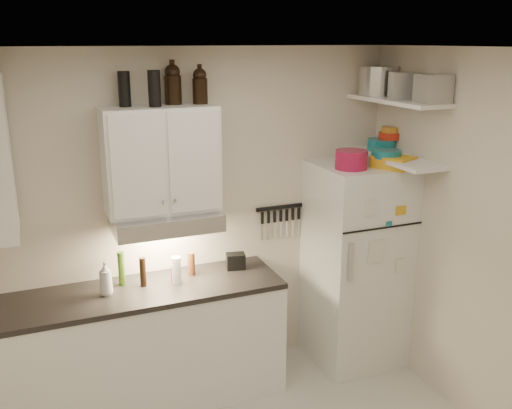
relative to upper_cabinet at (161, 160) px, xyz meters
name	(u,v)px	position (x,y,z in m)	size (l,w,h in m)	color
ceiling	(279,46)	(0.30, -1.33, 0.78)	(3.20, 3.00, 0.02)	silver
back_wall	(197,218)	(0.30, 0.18, -0.53)	(3.20, 0.02, 2.60)	beige
right_wall	(503,255)	(1.91, -1.33, -0.53)	(0.02, 3.00, 2.60)	beige
base_cabinet	(141,350)	(-0.25, -0.14, -1.39)	(2.10, 0.60, 0.88)	white
countertop	(137,293)	(-0.25, -0.14, -0.93)	(2.10, 0.62, 0.04)	black
upper_cabinet	(161,160)	(0.00, 0.00, 0.00)	(0.80, 0.33, 0.75)	white
range_hood	(166,221)	(0.00, -0.06, -0.44)	(0.76, 0.46, 0.12)	silver
fridge	(356,265)	(1.55, -0.18, -0.98)	(0.70, 0.68, 1.70)	white
shelf_hi	(397,101)	(1.75, -0.31, 0.38)	(0.30, 0.95, 0.03)	white
shelf_lo	(393,158)	(1.75, -0.31, -0.07)	(0.30, 0.95, 0.03)	white
knife_strip	(280,207)	(1.00, 0.15, -0.51)	(0.42, 0.02, 0.03)	black
dutch_oven	(351,160)	(1.39, -0.28, -0.05)	(0.25, 0.25, 0.14)	maroon
book_stack	(394,162)	(1.70, -0.38, -0.08)	(0.22, 0.28, 0.09)	gold
spice_jar	(369,160)	(1.57, -0.25, -0.08)	(0.05, 0.05, 0.09)	silver
stock_pot	(378,81)	(1.78, -0.01, 0.50)	(0.32, 0.32, 0.23)	silver
tin_a	(404,85)	(1.78, -0.33, 0.49)	(0.20, 0.18, 0.20)	#AAAAAD
tin_b	(433,89)	(1.79, -0.66, 0.49)	(0.20, 0.20, 0.20)	#AAAAAD
bowl_teal	(381,145)	(1.81, -0.06, 0.00)	(0.23, 0.23, 0.09)	#16707C
bowl_orange	(390,136)	(1.87, -0.08, 0.07)	(0.18, 0.18, 0.05)	red
bowl_yellow	(390,130)	(1.87, -0.08, 0.12)	(0.14, 0.14, 0.05)	#C17B22
plates	(386,154)	(1.67, -0.32, -0.02)	(0.23, 0.23, 0.06)	#16707C
growler_a	(173,84)	(0.13, 0.08, 0.52)	(0.12, 0.12, 0.29)	black
growler_b	(200,86)	(0.31, 0.04, 0.50)	(0.11, 0.11, 0.26)	black
thermos_a	(154,89)	(-0.03, -0.03, 0.50)	(0.09, 0.09, 0.25)	black
thermos_b	(124,89)	(-0.22, 0.06, 0.49)	(0.08, 0.08, 0.24)	black
soap_bottle	(105,276)	(-0.46, -0.13, -0.77)	(0.11, 0.11, 0.28)	white
pepper_mill	(191,264)	(0.19, -0.02, -0.82)	(0.06, 0.06, 0.18)	brown
oil_bottle	(121,269)	(-0.33, -0.01, -0.78)	(0.05, 0.05, 0.25)	#3B5D17
vinegar_bottle	(143,272)	(-0.19, -0.08, -0.80)	(0.05, 0.05, 0.22)	black
clear_bottle	(176,270)	(0.05, -0.13, -0.80)	(0.07, 0.07, 0.20)	silver
red_jar	(175,274)	(0.04, -0.10, -0.84)	(0.06, 0.06, 0.13)	maroon
caddy	(236,261)	(0.54, -0.03, -0.84)	(0.14, 0.10, 0.12)	black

